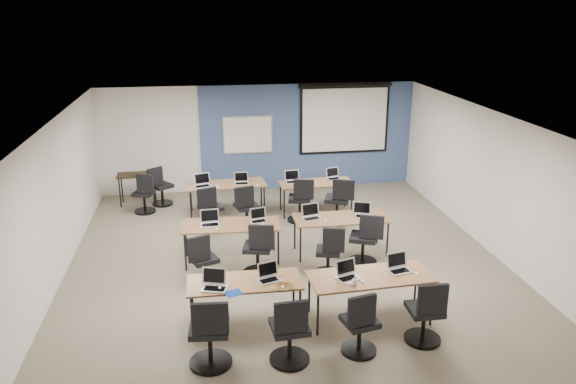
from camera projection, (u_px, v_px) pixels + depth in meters
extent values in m
cube|color=#6B6354|center=(286.00, 262.00, 10.53)|extent=(8.00, 9.00, 0.02)
cube|color=white|center=(286.00, 120.00, 9.67)|extent=(8.00, 9.00, 0.02)
cube|color=beige|center=(259.00, 138.00, 14.31)|extent=(8.00, 0.04, 2.70)
cube|color=beige|center=(351.00, 330.00, 5.88)|extent=(8.00, 0.04, 2.70)
cube|color=beige|center=(53.00, 206.00, 9.51)|extent=(0.04, 9.00, 2.70)
cube|color=beige|center=(493.00, 183.00, 10.69)|extent=(0.04, 9.00, 2.70)
cube|color=#3D5977|center=(308.00, 136.00, 14.47)|extent=(5.50, 0.04, 2.70)
cube|color=#ABB0B5|center=(248.00, 135.00, 14.17)|extent=(1.28, 0.02, 0.98)
cube|color=white|center=(248.00, 135.00, 14.16)|extent=(1.20, 0.02, 0.90)
cube|color=black|center=(345.00, 118.00, 14.40)|extent=(2.32, 0.03, 1.82)
cube|color=white|center=(345.00, 120.00, 14.41)|extent=(2.20, 0.02, 1.62)
cylinder|color=black|center=(346.00, 86.00, 14.13)|extent=(2.40, 0.10, 0.10)
cube|color=#A26437|center=(245.00, 282.00, 8.25)|extent=(1.68, 0.70, 0.03)
cylinder|color=black|center=(192.00, 319.00, 7.98)|extent=(0.04, 0.04, 0.70)
cylinder|color=black|center=(300.00, 310.00, 8.21)|extent=(0.04, 0.04, 0.70)
cylinder|color=black|center=(192.00, 299.00, 8.52)|extent=(0.04, 0.04, 0.70)
cylinder|color=black|center=(294.00, 291.00, 8.75)|extent=(0.04, 0.04, 0.70)
cube|color=olive|center=(370.00, 277.00, 8.42)|extent=(1.86, 0.77, 0.03)
cylinder|color=black|center=(318.00, 314.00, 8.10)|extent=(0.04, 0.04, 0.70)
cylinder|color=black|center=(432.00, 304.00, 8.35)|extent=(0.04, 0.04, 0.70)
cylinder|color=black|center=(309.00, 292.00, 8.71)|extent=(0.04, 0.04, 0.70)
cylinder|color=black|center=(416.00, 284.00, 8.97)|extent=(0.04, 0.04, 0.70)
cube|color=brown|center=(231.00, 225.00, 10.38)|extent=(1.81, 0.75, 0.03)
cylinder|color=black|center=(185.00, 253.00, 10.07)|extent=(0.04, 0.04, 0.70)
cylinder|color=black|center=(278.00, 247.00, 10.32)|extent=(0.04, 0.04, 0.70)
cylinder|color=black|center=(186.00, 239.00, 10.67)|extent=(0.04, 0.04, 0.70)
cylinder|color=black|center=(274.00, 234.00, 10.91)|extent=(0.04, 0.04, 0.70)
cube|color=olive|center=(341.00, 218.00, 10.70)|extent=(1.80, 0.75, 0.03)
cylinder|color=black|center=(300.00, 245.00, 10.40)|extent=(0.04, 0.04, 0.70)
cylinder|color=black|center=(387.00, 240.00, 10.65)|extent=(0.04, 0.04, 0.70)
cylinder|color=black|center=(295.00, 232.00, 10.99)|extent=(0.04, 0.04, 0.70)
cylinder|color=black|center=(377.00, 227.00, 11.24)|extent=(0.04, 0.04, 0.70)
cube|color=olive|center=(227.00, 184.00, 12.71)|extent=(1.76, 0.73, 0.03)
cylinder|color=black|center=(191.00, 206.00, 12.42)|extent=(0.04, 0.04, 0.70)
cylinder|color=black|center=(264.00, 202.00, 12.66)|extent=(0.04, 0.04, 0.70)
cylinder|color=black|center=(191.00, 197.00, 12.99)|extent=(0.04, 0.04, 0.70)
cylinder|color=black|center=(261.00, 193.00, 13.23)|extent=(0.04, 0.04, 0.70)
cube|color=brown|center=(316.00, 183.00, 12.80)|extent=(1.68, 0.70, 0.03)
cylinder|color=black|center=(284.00, 204.00, 12.53)|extent=(0.04, 0.04, 0.70)
cylinder|color=black|center=(352.00, 200.00, 12.76)|extent=(0.04, 0.04, 0.70)
cylinder|color=black|center=(280.00, 196.00, 13.07)|extent=(0.04, 0.04, 0.70)
cylinder|color=black|center=(345.00, 192.00, 13.30)|extent=(0.04, 0.04, 0.70)
cube|color=silver|center=(215.00, 289.00, 8.01)|extent=(0.35, 0.25, 0.02)
cube|color=black|center=(215.00, 288.00, 7.99)|extent=(0.30, 0.15, 0.00)
cube|color=silver|center=(214.00, 276.00, 8.10)|extent=(0.35, 0.06, 0.24)
cube|color=black|center=(214.00, 276.00, 8.09)|extent=(0.31, 0.05, 0.20)
ellipsoid|color=white|center=(220.00, 288.00, 8.01)|extent=(0.08, 0.11, 0.03)
cylinder|color=black|center=(211.00, 362.00, 7.55)|extent=(0.58, 0.58, 0.05)
cylinder|color=black|center=(210.00, 347.00, 7.47)|extent=(0.06, 0.06, 0.51)
cube|color=black|center=(209.00, 328.00, 7.38)|extent=(0.51, 0.51, 0.08)
cube|color=black|center=(210.00, 319.00, 7.07)|extent=(0.47, 0.06, 0.44)
cube|color=#B2B1BF|center=(269.00, 280.00, 8.25)|extent=(0.32, 0.23, 0.02)
cube|color=black|center=(269.00, 280.00, 8.23)|extent=(0.27, 0.13, 0.00)
cube|color=#B2B1BF|center=(268.00, 269.00, 8.33)|extent=(0.32, 0.06, 0.22)
cube|color=black|center=(268.00, 269.00, 8.32)|extent=(0.28, 0.04, 0.18)
ellipsoid|color=white|center=(282.00, 286.00, 8.07)|extent=(0.07, 0.10, 0.03)
cylinder|color=black|center=(289.00, 359.00, 7.62)|extent=(0.55, 0.55, 0.05)
cylinder|color=black|center=(289.00, 345.00, 7.55)|extent=(0.06, 0.06, 0.49)
cube|color=black|center=(290.00, 327.00, 7.46)|extent=(0.49, 0.49, 0.08)
cube|color=black|center=(291.00, 317.00, 7.16)|extent=(0.44, 0.06, 0.44)
cube|color=#A7A7AF|center=(348.00, 278.00, 8.31)|extent=(0.33, 0.24, 0.02)
cube|color=black|center=(348.00, 278.00, 8.29)|extent=(0.28, 0.14, 0.00)
cube|color=#A7A7AF|center=(346.00, 267.00, 8.39)|extent=(0.33, 0.06, 0.23)
cube|color=black|center=(346.00, 267.00, 8.38)|extent=(0.29, 0.04, 0.19)
ellipsoid|color=white|center=(362.00, 281.00, 8.22)|extent=(0.08, 0.10, 0.03)
cylinder|color=black|center=(359.00, 350.00, 7.82)|extent=(0.50, 0.50, 0.05)
cylinder|color=black|center=(359.00, 338.00, 7.75)|extent=(0.06, 0.06, 0.44)
cube|color=black|center=(360.00, 321.00, 7.67)|extent=(0.44, 0.44, 0.08)
cube|color=black|center=(362.00, 311.00, 7.39)|extent=(0.40, 0.06, 0.44)
cube|color=#B9B9BA|center=(399.00, 271.00, 8.53)|extent=(0.34, 0.25, 0.02)
cube|color=black|center=(400.00, 271.00, 8.51)|extent=(0.29, 0.14, 0.00)
cube|color=#B9B9BA|center=(397.00, 260.00, 8.62)|extent=(0.34, 0.06, 0.23)
cube|color=black|center=(397.00, 260.00, 8.61)|extent=(0.30, 0.04, 0.19)
ellipsoid|color=white|center=(417.00, 273.00, 8.46)|extent=(0.07, 0.10, 0.03)
cylinder|color=black|center=(422.00, 339.00, 8.07)|extent=(0.52, 0.52, 0.05)
cylinder|color=black|center=(423.00, 326.00, 8.01)|extent=(0.06, 0.06, 0.46)
cube|color=black|center=(425.00, 309.00, 7.92)|extent=(0.46, 0.46, 0.08)
cube|color=black|center=(433.00, 299.00, 7.63)|extent=(0.42, 0.06, 0.44)
cube|color=#B7B7BE|center=(210.00, 225.00, 10.31)|extent=(0.35, 0.25, 0.02)
cube|color=black|center=(210.00, 225.00, 10.29)|extent=(0.30, 0.15, 0.00)
cube|color=#B7B7BE|center=(210.00, 216.00, 10.39)|extent=(0.35, 0.06, 0.24)
cube|color=black|center=(210.00, 216.00, 10.39)|extent=(0.31, 0.05, 0.20)
ellipsoid|color=white|center=(217.00, 229.00, 10.13)|extent=(0.08, 0.11, 0.03)
cylinder|color=black|center=(205.00, 282.00, 9.72)|extent=(0.47, 0.47, 0.05)
cylinder|color=black|center=(205.00, 272.00, 9.66)|extent=(0.06, 0.06, 0.42)
cube|color=black|center=(204.00, 259.00, 9.58)|extent=(0.42, 0.42, 0.08)
cube|color=black|center=(199.00, 249.00, 9.32)|extent=(0.38, 0.06, 0.44)
cube|color=#B0B0B3|center=(259.00, 221.00, 10.48)|extent=(0.30, 0.22, 0.02)
cube|color=black|center=(259.00, 221.00, 10.46)|extent=(0.26, 0.13, 0.00)
cube|color=#B0B0B3|center=(258.00, 213.00, 10.56)|extent=(0.30, 0.06, 0.21)
cube|color=black|center=(258.00, 213.00, 10.55)|extent=(0.27, 0.04, 0.17)
ellipsoid|color=white|center=(262.00, 225.00, 10.32)|extent=(0.08, 0.10, 0.03)
cylinder|color=black|center=(258.00, 272.00, 10.07)|extent=(0.54, 0.54, 0.05)
cylinder|color=black|center=(258.00, 261.00, 10.00)|extent=(0.06, 0.06, 0.48)
cube|color=black|center=(257.00, 247.00, 9.91)|extent=(0.48, 0.48, 0.08)
cube|color=black|center=(261.00, 237.00, 9.63)|extent=(0.44, 0.06, 0.44)
cube|color=silver|center=(312.00, 219.00, 10.61)|extent=(0.35, 0.26, 0.02)
cube|color=black|center=(312.00, 218.00, 10.59)|extent=(0.30, 0.15, 0.00)
cube|color=silver|center=(310.00, 210.00, 10.70)|extent=(0.35, 0.06, 0.24)
cube|color=black|center=(311.00, 210.00, 10.69)|extent=(0.31, 0.05, 0.20)
ellipsoid|color=white|center=(326.00, 221.00, 10.51)|extent=(0.08, 0.10, 0.03)
cylinder|color=black|center=(328.00, 273.00, 10.04)|extent=(0.47, 0.47, 0.05)
cylinder|color=black|center=(328.00, 264.00, 9.99)|extent=(0.06, 0.06, 0.42)
cube|color=black|center=(328.00, 251.00, 9.91)|extent=(0.42, 0.42, 0.08)
cube|color=black|center=(334.00, 240.00, 9.65)|extent=(0.38, 0.06, 0.44)
cube|color=silver|center=(364.00, 216.00, 10.72)|extent=(0.34, 0.25, 0.02)
cube|color=black|center=(364.00, 216.00, 10.69)|extent=(0.29, 0.14, 0.00)
cube|color=silver|center=(362.00, 208.00, 10.80)|extent=(0.34, 0.06, 0.23)
cube|color=black|center=(362.00, 208.00, 10.79)|extent=(0.30, 0.04, 0.19)
ellipsoid|color=white|center=(375.00, 217.00, 10.69)|extent=(0.09, 0.11, 0.03)
cylinder|color=black|center=(362.00, 262.00, 10.48)|extent=(0.54, 0.54, 0.05)
cylinder|color=black|center=(363.00, 251.00, 10.41)|extent=(0.06, 0.06, 0.48)
cube|color=black|center=(363.00, 237.00, 10.32)|extent=(0.48, 0.48, 0.08)
cube|color=black|center=(372.00, 227.00, 10.06)|extent=(0.44, 0.06, 0.44)
cube|color=#B1B1BD|center=(203.00, 186.00, 12.49)|extent=(0.36, 0.26, 0.02)
cube|color=black|center=(203.00, 186.00, 12.47)|extent=(0.31, 0.15, 0.00)
cube|color=#B1B1BD|center=(202.00, 178.00, 12.58)|extent=(0.36, 0.07, 0.25)
cube|color=black|center=(202.00, 179.00, 12.57)|extent=(0.32, 0.05, 0.20)
ellipsoid|color=white|center=(217.00, 187.00, 12.44)|extent=(0.09, 0.11, 0.03)
cylinder|color=black|center=(212.00, 228.00, 12.06)|extent=(0.51, 0.51, 0.05)
cylinder|color=black|center=(211.00, 219.00, 12.00)|extent=(0.06, 0.06, 0.45)
cube|color=black|center=(211.00, 207.00, 11.91)|extent=(0.45, 0.45, 0.08)
cube|color=black|center=(207.00, 198.00, 11.63)|extent=(0.41, 0.06, 0.44)
cube|color=silver|center=(242.00, 183.00, 12.68)|extent=(0.32, 0.23, 0.02)
cube|color=black|center=(242.00, 183.00, 12.65)|extent=(0.27, 0.14, 0.00)
cube|color=silver|center=(241.00, 177.00, 12.75)|extent=(0.32, 0.06, 0.22)
cube|color=black|center=(241.00, 177.00, 12.75)|extent=(0.28, 0.04, 0.18)
ellipsoid|color=white|center=(257.00, 185.00, 12.57)|extent=(0.08, 0.10, 0.03)
cylinder|color=black|center=(247.00, 227.00, 12.13)|extent=(0.52, 0.52, 0.05)
cylinder|color=black|center=(247.00, 218.00, 12.06)|extent=(0.06, 0.06, 0.46)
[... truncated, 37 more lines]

